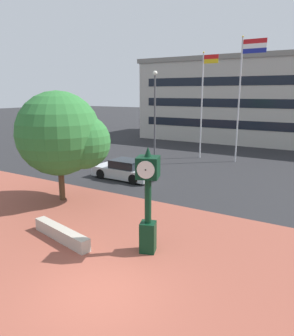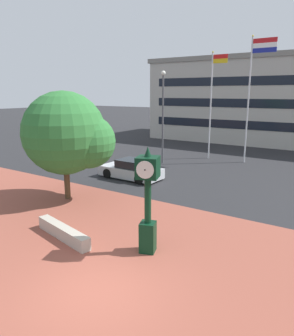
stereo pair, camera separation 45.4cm
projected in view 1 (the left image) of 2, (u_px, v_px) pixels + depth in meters
The scene contains 10 objects.
ground_plane at pixel (100, 293), 9.14m from camera, with size 200.00×200.00×0.00m, color #262628.
plaza_brick_paving at pixel (136, 264), 10.68m from camera, with size 44.00×11.69×0.01m, color brown.
planter_wall at pixel (61, 234), 12.36m from camera, with size 3.20×0.40×0.50m, color #ADA393.
street_clock at pixel (148, 197), 11.08m from camera, with size 0.93×0.94×3.79m.
plaza_tree at pixel (64, 135), 16.32m from camera, with size 4.59×4.27×5.65m.
car_street_near at pixel (125, 170), 21.16m from camera, with size 4.20×1.96×1.28m.
flagpole_primary at pixel (203, 100), 26.93m from camera, with size 1.34×0.14×8.78m.
flagpole_secondary at pixel (242, 89), 25.10m from camera, with size 1.86×0.14×9.71m.
civic_building at pixel (261, 100), 38.38m from camera, with size 26.42×13.49×9.41m.
street_lamp_post at pixel (155, 109), 24.95m from camera, with size 0.36×0.36×7.14m.
Camera 1 is at (5.33, -6.23, 5.54)m, focal length 34.51 mm.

